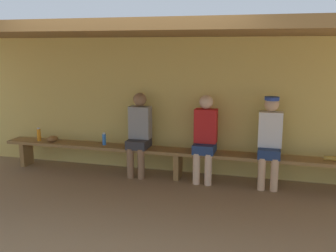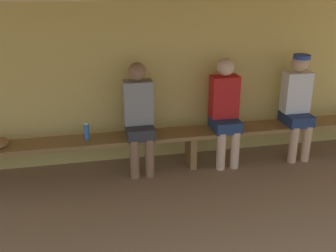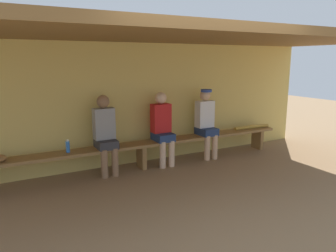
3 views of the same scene
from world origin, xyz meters
TOP-DOWN VIEW (x-y plane):
  - ground_plane at (0.00, 0.00)m, footprint 24.00×24.00m
  - back_wall at (0.00, 2.00)m, footprint 8.00×0.20m
  - dugout_roof at (0.00, 0.70)m, footprint 8.00×2.80m
  - bench at (0.00, 1.55)m, footprint 6.00×0.36m
  - player_in_red at (1.38, 1.55)m, footprint 0.34×0.42m
  - player_rightmost at (-0.64, 1.55)m, footprint 0.34×0.42m
  - player_middle at (0.42, 1.55)m, footprint 0.34×0.42m
  - water_bottle_blue at (-1.26, 1.56)m, footprint 0.06×0.06m
  - baseball_glove_dark_brown at (-2.22, 1.56)m, footprint 0.20×0.26m
  - baseball_bat at (2.57, 1.55)m, footprint 0.87×0.11m

SIDE VIEW (x-z plane):
  - ground_plane at x=0.00m, z-range 0.00..0.00m
  - bench at x=0.00m, z-range 0.16..0.62m
  - baseball_bat at x=2.57m, z-range 0.46..0.53m
  - baseball_glove_dark_brown at x=-2.22m, z-range 0.46..0.55m
  - water_bottle_blue at x=-1.26m, z-range 0.45..0.66m
  - player_rightmost at x=-0.64m, z-range 0.06..1.40m
  - player_middle at x=0.42m, z-range 0.06..1.40m
  - player_in_red at x=1.38m, z-range 0.07..1.42m
  - back_wall at x=0.00m, z-range 0.00..2.20m
  - dugout_roof at x=0.00m, z-range 2.20..2.32m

